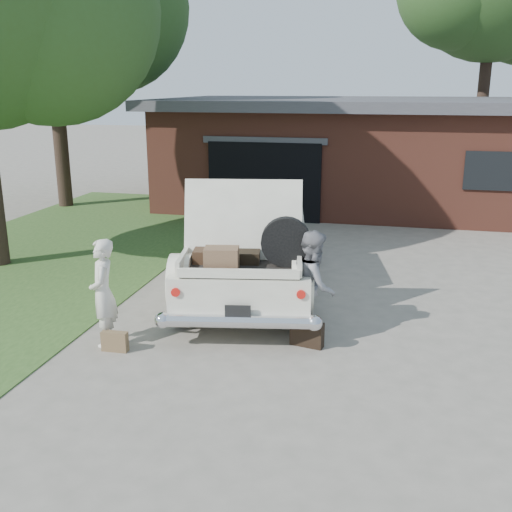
# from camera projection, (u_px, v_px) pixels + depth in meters

# --- Properties ---
(ground) EXTENTS (90.00, 90.00, 0.00)m
(ground) POSITION_uv_depth(u_px,v_px,m) (247.00, 334.00, 9.29)
(ground) COLOR gray
(ground) RESTS_ON ground
(grass_strip) EXTENTS (6.00, 16.00, 0.02)m
(grass_strip) POSITION_uv_depth(u_px,v_px,m) (40.00, 258.00, 13.31)
(grass_strip) COLOR #2D4C1E
(grass_strip) RESTS_ON ground
(house) EXTENTS (12.80, 7.80, 3.30)m
(house) POSITION_uv_depth(u_px,v_px,m) (362.00, 151.00, 19.35)
(house) COLOR brown
(house) RESTS_ON ground
(sedan) EXTENTS (3.15, 5.95, 2.31)m
(sedan) POSITION_uv_depth(u_px,v_px,m) (250.00, 246.00, 11.19)
(sedan) COLOR white
(sedan) RESTS_ON ground
(woman_left) EXTENTS (0.58, 0.69, 1.61)m
(woman_left) POSITION_uv_depth(u_px,v_px,m) (103.00, 293.00, 8.76)
(woman_left) COLOR beige
(woman_left) RESTS_ON ground
(woman_right) EXTENTS (0.73, 0.89, 1.68)m
(woman_right) POSITION_uv_depth(u_px,v_px,m) (314.00, 285.00, 8.96)
(woman_right) COLOR gray
(woman_right) RESTS_ON ground
(suitcase_left) EXTENTS (0.39, 0.13, 0.30)m
(suitcase_left) POSITION_uv_depth(u_px,v_px,m) (115.00, 341.00, 8.68)
(suitcase_left) COLOR brown
(suitcase_left) RESTS_ON ground
(suitcase_right) EXTENTS (0.52, 0.26, 0.38)m
(suitcase_right) POSITION_uv_depth(u_px,v_px,m) (307.00, 334.00, 8.84)
(suitcase_right) COLOR black
(suitcase_right) RESTS_ON ground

